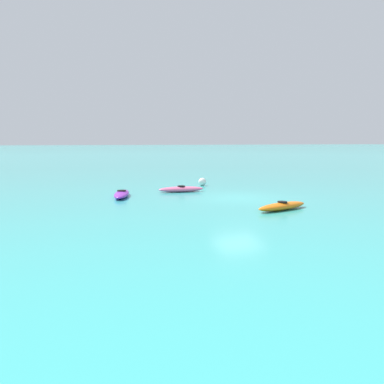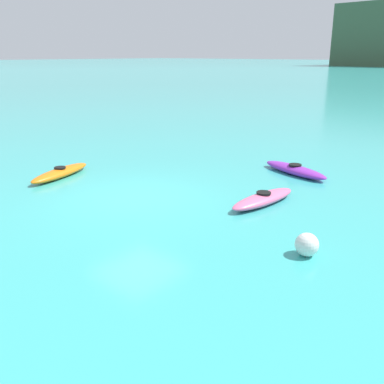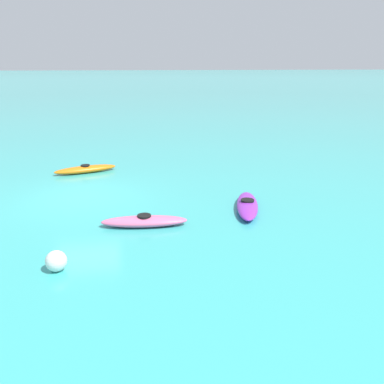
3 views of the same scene
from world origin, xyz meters
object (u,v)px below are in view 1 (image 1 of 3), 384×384
at_px(kayak_purple, 122,194).
at_px(kayak_pink, 181,189).
at_px(buoy_white, 202,182).
at_px(kayak_orange, 282,206).

relative_size(kayak_purple, kayak_pink, 1.10).
bearing_deg(buoy_white, kayak_purple, 120.26).
relative_size(kayak_pink, buoy_white, 5.20).
bearing_deg(kayak_pink, kayak_purple, 104.10).
distance_m(kayak_orange, kayak_purple, 8.45).
height_order(kayak_orange, kayak_purple, same).
xyz_separation_m(kayak_purple, kayak_pink, (0.90, -3.57, 0.00)).
distance_m(kayak_orange, buoy_white, 9.51).
bearing_deg(kayak_purple, kayak_pink, -75.90).
bearing_deg(buoy_white, kayak_pink, 137.89).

